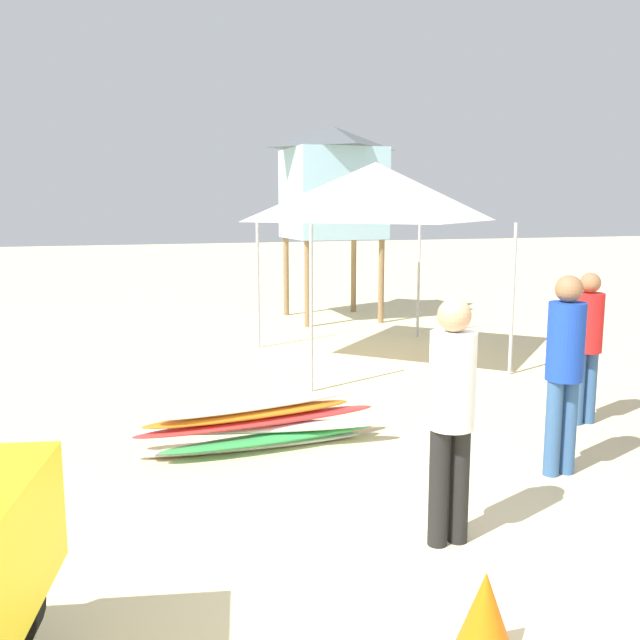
{
  "coord_description": "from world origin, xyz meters",
  "views": [
    {
      "loc": [
        -1.68,
        -3.47,
        2.37
      ],
      "look_at": [
        0.68,
        3.71,
        1.11
      ],
      "focal_mm": 39.07,
      "sensor_mm": 36.0,
      "label": 1
    }
  ],
  "objects_px": {
    "popup_canopy": "(376,192)",
    "lifeguard_far_right": "(565,361)",
    "lifeguard_near_center": "(452,405)",
    "surfboard_pile": "(261,424)",
    "lifeguard_near_right": "(587,338)",
    "traffic_cone_near": "(485,615)",
    "lifeguard_tower": "(332,182)"
  },
  "relations": [
    {
      "from": "popup_canopy",
      "to": "lifeguard_far_right",
      "type": "bearing_deg",
      "value": -92.58
    },
    {
      "from": "popup_canopy",
      "to": "lifeguard_near_center",
      "type": "bearing_deg",
      "value": -107.46
    },
    {
      "from": "surfboard_pile",
      "to": "lifeguard_near_right",
      "type": "height_order",
      "value": "lifeguard_near_right"
    },
    {
      "from": "surfboard_pile",
      "to": "lifeguard_near_center",
      "type": "height_order",
      "value": "lifeguard_near_center"
    },
    {
      "from": "surfboard_pile",
      "to": "lifeguard_far_right",
      "type": "bearing_deg",
      "value": -32.12
    },
    {
      "from": "lifeguard_far_right",
      "to": "popup_canopy",
      "type": "bearing_deg",
      "value": 87.42
    },
    {
      "from": "lifeguard_near_right",
      "to": "lifeguard_far_right",
      "type": "distance_m",
      "value": 1.64
    },
    {
      "from": "surfboard_pile",
      "to": "lifeguard_near_center",
      "type": "xyz_separation_m",
      "value": [
        0.8,
        -2.32,
        0.77
      ]
    },
    {
      "from": "traffic_cone_near",
      "to": "surfboard_pile",
      "type": "bearing_deg",
      "value": 96.02
    },
    {
      "from": "lifeguard_near_right",
      "to": "traffic_cone_near",
      "type": "xyz_separation_m",
      "value": [
        -3.16,
        -3.18,
        -0.71
      ]
    },
    {
      "from": "surfboard_pile",
      "to": "lifeguard_near_center",
      "type": "relative_size",
      "value": 1.47
    },
    {
      "from": "surfboard_pile",
      "to": "lifeguard_near_right",
      "type": "distance_m",
      "value": 3.62
    },
    {
      "from": "surfboard_pile",
      "to": "traffic_cone_near",
      "type": "xyz_separation_m",
      "value": [
        0.37,
        -3.51,
        0.0
      ]
    },
    {
      "from": "lifeguard_near_right",
      "to": "lifeguard_far_right",
      "type": "xyz_separation_m",
      "value": [
        -1.17,
        -1.15,
        0.08
      ]
    },
    {
      "from": "lifeguard_near_center",
      "to": "lifeguard_tower",
      "type": "relative_size",
      "value": 0.44
    },
    {
      "from": "surfboard_pile",
      "to": "popup_canopy",
      "type": "relative_size",
      "value": 0.86
    },
    {
      "from": "lifeguard_far_right",
      "to": "popup_canopy",
      "type": "relative_size",
      "value": 0.59
    },
    {
      "from": "lifeguard_near_center",
      "to": "lifeguard_far_right",
      "type": "distance_m",
      "value": 1.77
    },
    {
      "from": "lifeguard_near_center",
      "to": "lifeguard_tower",
      "type": "distance_m",
      "value": 10.04
    },
    {
      "from": "lifeguard_tower",
      "to": "surfboard_pile",
      "type": "bearing_deg",
      "value": -114.24
    },
    {
      "from": "lifeguard_tower",
      "to": "lifeguard_near_center",
      "type": "bearing_deg",
      "value": -104.42
    },
    {
      "from": "surfboard_pile",
      "to": "traffic_cone_near",
      "type": "relative_size",
      "value": 5.29
    },
    {
      "from": "lifeguard_far_right",
      "to": "lifeguard_tower",
      "type": "distance_m",
      "value": 8.96
    },
    {
      "from": "surfboard_pile",
      "to": "lifeguard_near_center",
      "type": "distance_m",
      "value": 2.57
    },
    {
      "from": "lifeguard_near_right",
      "to": "popup_canopy",
      "type": "height_order",
      "value": "popup_canopy"
    },
    {
      "from": "surfboard_pile",
      "to": "traffic_cone_near",
      "type": "height_order",
      "value": "traffic_cone_near"
    },
    {
      "from": "popup_canopy",
      "to": "traffic_cone_near",
      "type": "distance_m",
      "value": 7.55
    },
    {
      "from": "lifeguard_near_right",
      "to": "lifeguard_tower",
      "type": "bearing_deg",
      "value": 92.03
    },
    {
      "from": "lifeguard_far_right",
      "to": "surfboard_pile",
      "type": "bearing_deg",
      "value": 147.88
    },
    {
      "from": "surfboard_pile",
      "to": "popup_canopy",
      "type": "bearing_deg",
      "value": 52.21
    },
    {
      "from": "lifeguard_far_right",
      "to": "popup_canopy",
      "type": "xyz_separation_m",
      "value": [
        0.22,
        4.81,
        1.53
      ]
    },
    {
      "from": "lifeguard_near_center",
      "to": "lifeguard_far_right",
      "type": "bearing_deg",
      "value": 28.13
    }
  ]
}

